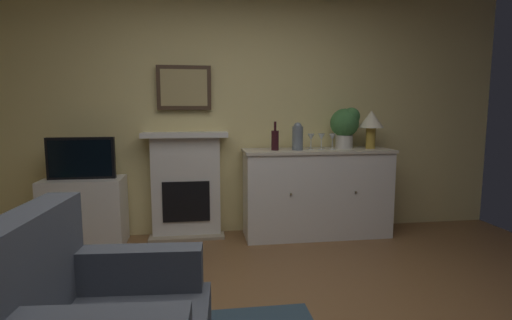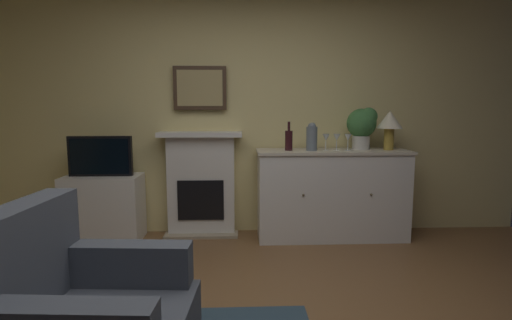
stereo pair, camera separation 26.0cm
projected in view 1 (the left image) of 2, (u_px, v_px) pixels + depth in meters
name	position (u px, v px, depth m)	size (l,w,h in m)	color
wall_rear	(231.00, 105.00, 4.17)	(6.02, 0.06, 2.76)	#EAD68C
fireplace_unit	(186.00, 185.00, 4.09)	(0.87, 0.30, 1.10)	white
framed_picture	(184.00, 88.00, 4.00)	(0.55, 0.04, 0.45)	#473323
sideboard_cabinet	(317.00, 193.00, 4.12)	(1.55, 0.49, 0.92)	white
table_lamp	(371.00, 122.00, 4.10)	(0.26, 0.26, 0.40)	#B79338
wine_bottle	(275.00, 140.00, 3.96)	(0.08, 0.08, 0.29)	#331419
wine_glass_left	(311.00, 138.00, 4.02)	(0.07, 0.07, 0.16)	silver
wine_glass_center	(321.00, 138.00, 4.03)	(0.07, 0.07, 0.16)	silver
wine_glass_right	(332.00, 138.00, 4.03)	(0.07, 0.07, 0.16)	silver
vase_decorative	(298.00, 136.00, 3.96)	(0.11, 0.11, 0.28)	slate
tv_cabinet	(85.00, 212.00, 3.82)	(0.75, 0.42, 0.67)	white
tv_set	(81.00, 158.00, 3.72)	(0.62, 0.07, 0.40)	black
potted_plant_small	(346.00, 124.00, 4.11)	(0.30, 0.30, 0.43)	beige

